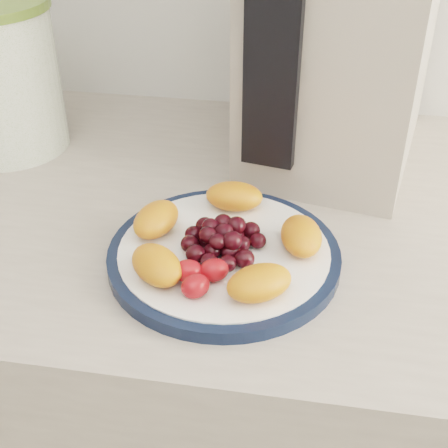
# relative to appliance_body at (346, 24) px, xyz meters

# --- Properties ---
(counter) EXTENTS (3.50, 0.60, 0.90)m
(counter) POSITION_rel_appliance_body_xyz_m (-0.13, -0.15, -0.63)
(counter) COLOR #B1A597
(counter) RESTS_ON floor
(cabinet_face) EXTENTS (3.48, 0.58, 0.84)m
(cabinet_face) POSITION_rel_appliance_body_xyz_m (-0.13, -0.15, -0.66)
(cabinet_face) COLOR #87604E
(cabinet_face) RESTS_ON floor
(plate_rim) EXTENTS (0.25, 0.25, 0.01)m
(plate_rim) POSITION_rel_appliance_body_xyz_m (-0.11, -0.28, -0.17)
(plate_rim) COLOR #111D35
(plate_rim) RESTS_ON counter
(plate_face) EXTENTS (0.23, 0.23, 0.02)m
(plate_face) POSITION_rel_appliance_body_xyz_m (-0.11, -0.28, -0.17)
(plate_face) COLOR white
(plate_face) RESTS_ON counter
(appliance_body) EXTENTS (0.26, 0.32, 0.36)m
(appliance_body) POSITION_rel_appliance_body_xyz_m (0.00, 0.00, 0.00)
(appliance_body) COLOR #B4A899
(appliance_body) RESTS_ON counter
(appliance_panel) EXTENTS (0.07, 0.03, 0.27)m
(appliance_panel) POSITION_rel_appliance_body_xyz_m (-0.08, -0.14, 0.01)
(appliance_panel) COLOR black
(appliance_panel) RESTS_ON appliance_body
(fruit_plate) EXTENTS (0.22, 0.21, 0.03)m
(fruit_plate) POSITION_rel_appliance_body_xyz_m (-0.11, -0.28, -0.15)
(fruit_plate) COLOR orange
(fruit_plate) RESTS_ON plate_face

